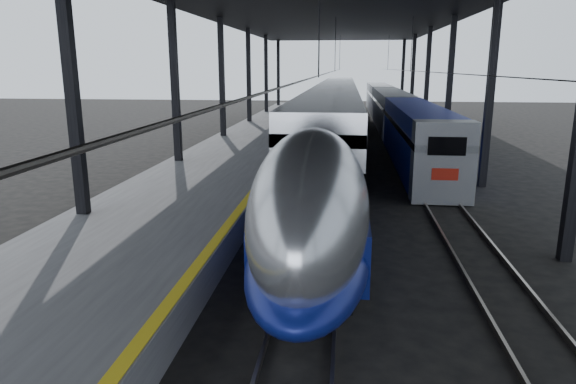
# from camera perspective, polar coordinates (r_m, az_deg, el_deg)

# --- Properties ---
(ground) EXTENTS (160.00, 160.00, 0.00)m
(ground) POSITION_cam_1_polar(r_m,az_deg,el_deg) (12.43, -7.82, -14.01)
(ground) COLOR black
(ground) RESTS_ON ground
(platform) EXTENTS (6.00, 80.00, 1.00)m
(platform) POSITION_cam_1_polar(r_m,az_deg,el_deg) (31.73, -5.20, 4.15)
(platform) COLOR #4C4C4F
(platform) RESTS_ON ground
(yellow_strip) EXTENTS (0.30, 80.00, 0.01)m
(yellow_strip) POSITION_cam_1_polar(r_m,az_deg,el_deg) (31.20, -0.16, 4.98)
(yellow_strip) COLOR gold
(yellow_strip) RESTS_ON platform
(rails) EXTENTS (6.52, 80.00, 0.16)m
(rails) POSITION_cam_1_polar(r_m,az_deg,el_deg) (31.20, 9.39, 3.07)
(rails) COLOR slate
(rails) RESTS_ON ground
(canopy) EXTENTS (18.00, 75.00, 9.47)m
(canopy) POSITION_cam_1_polar(r_m,az_deg,el_deg) (30.83, 4.94, 19.95)
(canopy) COLOR black
(canopy) RESTS_ON ground
(tgv_train) EXTENTS (3.08, 65.20, 4.41)m
(tgv_train) POSITION_cam_1_polar(r_m,az_deg,el_deg) (40.21, 5.27, 8.42)
(tgv_train) COLOR #AFB1B6
(tgv_train) RESTS_ON ground
(second_train) EXTENTS (2.59, 56.05, 3.56)m
(second_train) POSITION_cam_1_polar(r_m,az_deg,el_deg) (49.14, 11.41, 8.86)
(second_train) COLOR navy
(second_train) RESTS_ON ground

